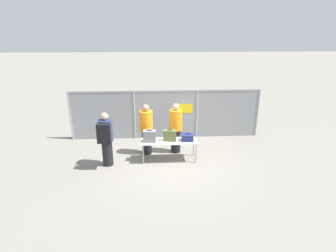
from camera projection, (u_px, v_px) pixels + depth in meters
name	position (u px, v px, depth m)	size (l,w,h in m)	color
ground_plane	(169.00, 161.00, 9.15)	(120.00, 120.00, 0.00)	gray
fence_section	(166.00, 113.00, 10.90)	(7.89, 0.07, 2.05)	#9EA0A5
inspection_table	(169.00, 142.00, 9.03)	(1.93, 0.66, 0.72)	silver
suitcase_grey	(150.00, 136.00, 8.87)	(0.45, 0.30, 0.42)	slate
suitcase_olive	(170.00, 136.00, 8.94)	(0.46, 0.28, 0.41)	#566033
suitcase_navy	(187.00, 137.00, 9.00)	(0.44, 0.39, 0.25)	navy
traveler_hooded	(106.00, 138.00, 8.51)	(0.45, 0.70, 1.83)	black
security_worker_near	(176.00, 128.00, 9.57)	(0.46, 0.46, 1.87)	black
security_worker_far	(146.00, 129.00, 9.44)	(0.46, 0.46, 1.87)	black
utility_trailer	(208.00, 116.00, 12.74)	(3.59, 2.31, 0.69)	#B2B2B7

